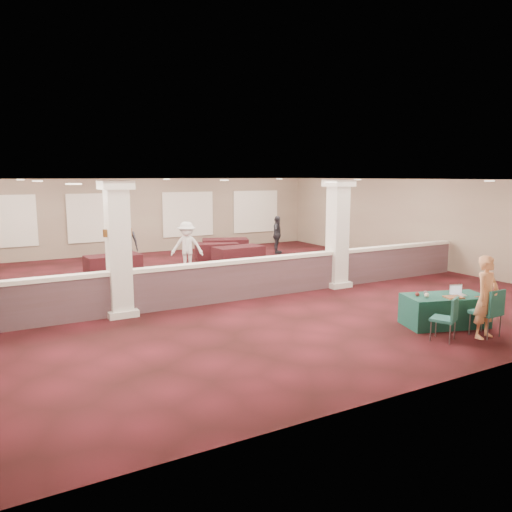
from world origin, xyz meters
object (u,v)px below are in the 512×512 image
conf_chair_main (490,309)px  attendee_c (277,235)px  far_table_back_center (217,251)px  near_table (445,310)px  attendee_b (187,247)px  far_table_back_left (113,266)px  attendee_d (125,243)px  conf_chair_side (448,315)px  far_table_front_center (239,256)px  woman (487,297)px  far_table_back_right (225,248)px  far_table_front_right (290,268)px

conf_chair_main → attendee_c: bearing=77.5°
far_table_back_center → near_table: bearing=-86.2°
attendee_b → near_table: bearing=-44.0°
far_table_back_left → attendee_d: size_ratio=0.94×
near_table → conf_chair_side: (-0.83, -0.77, 0.19)m
far_table_front_center → woman: bearing=-86.3°
conf_chair_side → woman: woman is taller
far_table_front_center → far_table_back_center: 1.70m
far_table_back_right → attendee_b: (-2.53, -2.16, 0.49)m
conf_chair_side → far_table_back_right: (0.73, 11.78, -0.16)m
near_table → woman: (0.03, -0.99, 0.51)m
woman → far_table_front_right: size_ratio=1.07×
conf_chair_main → woman: bearing=166.2°
conf_chair_side → attendee_c: (3.09, 11.54, 0.27)m
woman → attendee_d: size_ratio=0.91×
far_table_back_left → attendee_c: (7.36, 1.53, 0.45)m
conf_chair_main → attendee_b: bearing=103.4°
far_table_back_center → attendee_d: size_ratio=0.89×
far_table_back_right → attendee_c: 2.41m
near_table → far_table_front_right: near_table is taller
far_table_front_center → attendee_d: (-3.76, 1.57, 0.57)m
far_table_back_center → far_table_back_left: bearing=-163.5°
far_table_back_left → attendee_b: size_ratio=1.01×
woman → attendee_c: 11.97m
woman → attendee_d: (-4.39, 11.41, 0.08)m
far_table_back_left → attendee_d: attendee_d is taller
woman → far_table_back_right: (-0.13, 12.00, -0.48)m
far_table_back_left → attendee_c: 7.53m
near_table → far_table_back_right: (-0.10, 11.01, 0.03)m
far_table_back_center → attendee_c: bearing=4.4°
near_table → attendee_c: bearing=96.0°
attendee_c → near_table: bearing=-150.0°
conf_chair_side → far_table_back_left: 10.88m
conf_chair_side → far_table_front_right: conf_chair_side is taller
far_table_front_center → far_table_back_right: 2.22m
conf_chair_side → attendee_c: 11.95m
woman → far_table_front_center: woman is taller
attendee_d → far_table_back_center: bearing=-169.5°
conf_chair_side → attendee_d: attendee_d is taller
near_table → conf_chair_side: 1.14m
near_table → far_table_back_left: (-5.10, 9.24, 0.01)m
far_table_front_center → attendee_c: size_ratio=1.12×
far_table_back_center → far_table_back_right: (0.61, 0.47, 0.04)m
woman → far_table_back_right: woman is taller
attendee_b → far_table_back_center: bearing=70.9°
attendee_b → attendee_d: bearing=167.3°
near_table → woman: bearing=-70.2°
conf_chair_side → far_table_front_right: 6.96m
woman → far_table_back_center: 11.57m
far_table_back_left → far_table_back_right: 5.30m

